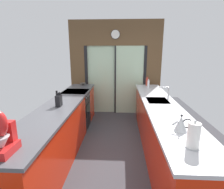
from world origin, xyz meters
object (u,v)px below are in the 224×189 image
object	(u,v)px
mixing_bowl	(83,84)
paper_towel_roll	(194,136)
stand_mixer	(3,137)
soap_bottle_near	(148,84)
oven_range	(76,110)
knife_block	(59,100)
soap_bottle_far	(147,81)
kettle	(181,124)

from	to	relation	value
mixing_bowl	paper_towel_roll	bearing A→B (deg)	-60.92
stand_mixer	soap_bottle_near	distance (m)	3.65
mixing_bowl	soap_bottle_near	bearing A→B (deg)	-6.71
oven_range	knife_block	world-z (taller)	knife_block
mixing_bowl	soap_bottle_far	bearing A→B (deg)	1.44
mixing_bowl	stand_mixer	distance (m)	3.40
stand_mixer	soap_bottle_near	world-z (taller)	stand_mixer
kettle	stand_mixer	bearing A→B (deg)	-162.49
oven_range	mixing_bowl	size ratio (longest dim) A/B	5.09
soap_bottle_near	stand_mixer	bearing A→B (deg)	-119.21
oven_range	stand_mixer	bearing A→B (deg)	-89.60
stand_mixer	mixing_bowl	bearing A→B (deg)	90.00
oven_range	knife_block	bearing A→B (deg)	-89.11
soap_bottle_near	soap_bottle_far	world-z (taller)	soap_bottle_far
oven_range	mixing_bowl	xyz separation A→B (m)	(0.02, 0.76, 0.50)
knife_block	stand_mixer	world-z (taller)	stand_mixer
knife_block	paper_towel_roll	xyz separation A→B (m)	(1.78, -1.26, 0.03)
kettle	soap_bottle_far	size ratio (longest dim) A/B	0.90
mixing_bowl	stand_mixer	size ratio (longest dim) A/B	0.43
kettle	soap_bottle_near	distance (m)	2.62
mixing_bowl	soap_bottle_near	xyz separation A→B (m)	(1.78, -0.21, 0.06)
mixing_bowl	soap_bottle_far	distance (m)	1.78
stand_mixer	kettle	xyz separation A→B (m)	(1.78, 0.56, -0.07)
mixing_bowl	kettle	world-z (taller)	kettle
mixing_bowl	paper_towel_roll	world-z (taller)	paper_towel_roll
kettle	paper_towel_roll	distance (m)	0.37
oven_range	paper_towel_roll	xyz separation A→B (m)	(1.80, -2.44, 0.59)
mixing_bowl	knife_block	size ratio (longest dim) A/B	0.66
mixing_bowl	stand_mixer	world-z (taller)	stand_mixer
knife_block	paper_towel_roll	distance (m)	2.18
stand_mixer	kettle	world-z (taller)	stand_mixer
knife_block	soap_bottle_far	distance (m)	2.66
mixing_bowl	oven_range	bearing A→B (deg)	-91.39
oven_range	paper_towel_roll	bearing A→B (deg)	-53.64
mixing_bowl	soap_bottle_far	world-z (taller)	soap_bottle_far
oven_range	stand_mixer	size ratio (longest dim) A/B	2.19
soap_bottle_far	soap_bottle_near	bearing A→B (deg)	-90.00
kettle	soap_bottle_near	world-z (taller)	soap_bottle_near
oven_range	soap_bottle_near	size ratio (longest dim) A/B	3.93
oven_range	knife_block	size ratio (longest dim) A/B	3.34
paper_towel_roll	soap_bottle_near	bearing A→B (deg)	90.00
knife_block	stand_mixer	size ratio (longest dim) A/B	0.66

